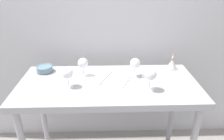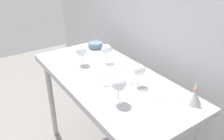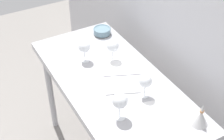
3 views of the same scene
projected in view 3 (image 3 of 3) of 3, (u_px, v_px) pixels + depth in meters
back_wall at (181, 8)px, 2.06m from camera, size 3.80×0.04×2.60m
steel_counter at (113, 93)px, 2.18m from camera, size 1.40×0.65×0.90m
wine_glass_near_left at (84, 47)px, 2.23m from camera, size 0.08×0.08×0.16m
wine_glass_far_right at (145, 82)px, 1.93m from camera, size 0.08×0.08×0.16m
wine_glass_far_left at (113, 47)px, 2.23m from camera, size 0.08×0.08×0.16m
wine_glass_near_right at (120, 101)px, 1.79m from camera, size 0.09×0.09×0.17m
open_notebook at (122, 76)px, 2.15m from camera, size 0.42×0.37×0.01m
tasting_sheet_upper at (162, 109)px, 1.91m from camera, size 0.22×0.30×0.00m
tasting_bowl at (102, 31)px, 2.55m from camera, size 0.14×0.14×0.05m
decanter_funnel at (200, 118)px, 1.79m from camera, size 0.10×0.10×0.15m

